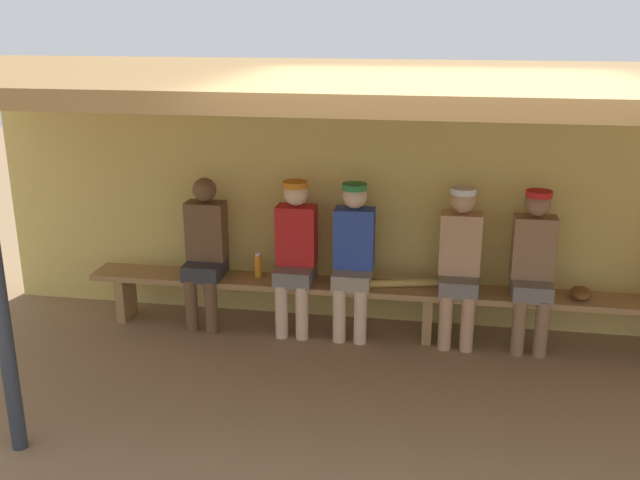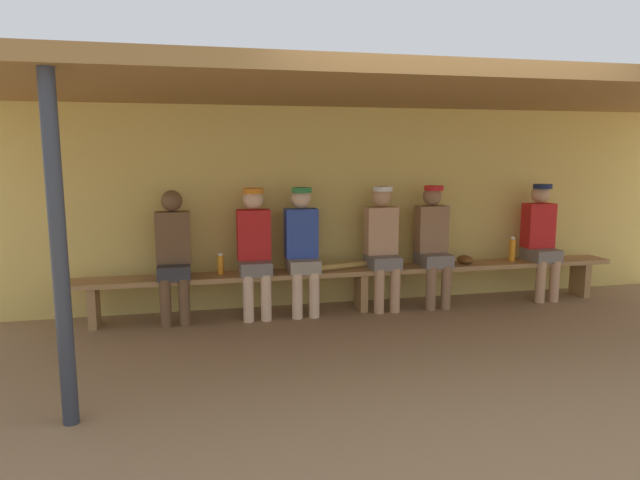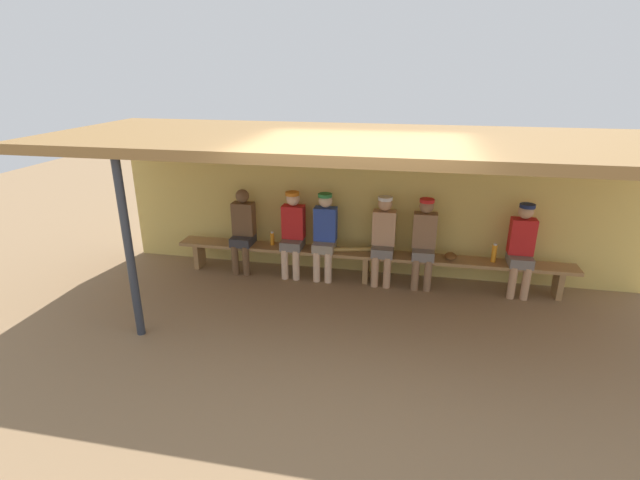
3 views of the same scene
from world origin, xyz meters
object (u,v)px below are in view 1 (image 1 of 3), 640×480
at_px(player_in_white, 459,258).
at_px(water_bottle_green, 258,266).
at_px(baseball_glove_tan, 581,293).
at_px(player_rightmost, 295,250).
at_px(player_in_red, 205,247).
at_px(baseball_bat, 398,283).
at_px(player_in_blue, 353,253).
at_px(player_shirtless_tan, 533,262).
at_px(bench, 428,297).

height_order(player_in_white, water_bottle_green, player_in_white).
distance_m(water_bottle_green, baseball_glove_tan, 2.73).
bearing_deg(player_rightmost, baseball_glove_tan, -0.13).
distance_m(player_in_red, baseball_bat, 1.72).
relative_size(player_in_red, baseball_bat, 1.55).
bearing_deg(baseball_bat, player_in_red, 167.00).
xyz_separation_m(player_in_white, water_bottle_green, (-1.74, 0.04, -0.18)).
xyz_separation_m(player_in_blue, baseball_glove_tan, (1.88, -0.01, -0.24)).
bearing_deg(player_in_white, player_shirtless_tan, 0.00).
distance_m(player_in_blue, baseball_glove_tan, 1.90).
xyz_separation_m(player_in_blue, water_bottle_green, (-0.85, 0.04, -0.18)).
height_order(player_in_red, baseball_bat, player_in_red).
distance_m(player_in_white, player_in_blue, 0.89).
height_order(player_rightmost, baseball_bat, player_rightmost).
bearing_deg(baseball_bat, baseball_glove_tan, -12.96).
bearing_deg(player_shirtless_tan, player_in_white, 180.00).
xyz_separation_m(player_shirtless_tan, water_bottle_green, (-2.34, 0.04, -0.18)).
bearing_deg(player_in_blue, player_rightmost, 180.00).
relative_size(water_bottle_green, baseball_bat, 0.26).
xyz_separation_m(bench, player_in_blue, (-0.65, 0.00, 0.36)).
relative_size(bench, player_shirtless_tan, 4.46).
xyz_separation_m(player_in_red, baseball_glove_tan, (3.20, -0.00, -0.22)).
xyz_separation_m(player_rightmost, baseball_glove_tan, (2.39, -0.01, -0.24)).
height_order(baseball_glove_tan, baseball_bat, baseball_glove_tan).
height_order(bench, baseball_bat, baseball_bat).
bearing_deg(player_in_blue, water_bottle_green, 177.21).
height_order(player_rightmost, player_in_blue, same).
bearing_deg(player_in_white, player_rightmost, 180.00).
distance_m(player_in_blue, baseball_bat, 0.47).
relative_size(player_rightmost, baseball_glove_tan, 5.60).
distance_m(bench, baseball_bat, 0.28).
distance_m(player_shirtless_tan, baseball_glove_tan, 0.47).
height_order(player_in_red, water_bottle_green, player_in_red).
bearing_deg(player_in_red, player_shirtless_tan, 0.01).
relative_size(bench, water_bottle_green, 27.14).
xyz_separation_m(player_rightmost, player_shirtless_tan, (1.99, 0.00, 0.00)).
bearing_deg(player_in_white, baseball_bat, -179.59).
bearing_deg(player_in_white, water_bottle_green, 178.64).
relative_size(player_rightmost, player_shirtless_tan, 1.00).
bearing_deg(player_in_white, player_in_blue, 180.00).
height_order(player_rightmost, player_in_red, player_rightmost).
xyz_separation_m(player_shirtless_tan, player_in_blue, (-1.48, 0.00, 0.00)).
xyz_separation_m(player_shirtless_tan, player_in_white, (-0.59, 0.00, 0.00)).
distance_m(player_rightmost, baseball_glove_tan, 2.40).
relative_size(bench, baseball_glove_tan, 25.00).
height_order(player_rightmost, player_in_white, same).
height_order(water_bottle_green, baseball_glove_tan, water_bottle_green).
xyz_separation_m(bench, player_shirtless_tan, (0.83, 0.00, 0.36)).
relative_size(player_in_white, baseball_bat, 1.56).
xyz_separation_m(player_in_blue, baseball_bat, (0.39, -0.00, -0.25)).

